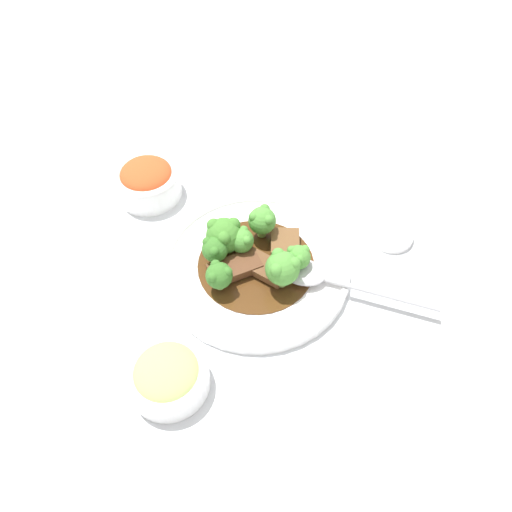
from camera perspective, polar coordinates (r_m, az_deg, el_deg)
The scene contains 16 objects.
ground_plane at distance 0.70m, azimuth 0.00°, elevation -1.71°, with size 4.00×4.00×0.00m, color silver.
main_plate at distance 0.69m, azimuth 0.00°, elevation -1.22°, with size 0.26×0.26×0.02m.
beef_strip_0 at distance 0.70m, azimuth 3.34°, elevation 1.52°, with size 0.05×0.04×0.01m.
beef_strip_1 at distance 0.67m, azimuth 1.02°, elevation -1.33°, with size 0.07×0.07×0.01m.
beef_strip_2 at distance 0.67m, azimuth -2.44°, elevation -1.34°, with size 0.06×0.08×0.01m.
broccoli_floret_0 at distance 0.66m, azimuth -4.72°, elevation 0.79°, with size 0.04×0.04×0.04m.
broccoli_floret_1 at distance 0.69m, azimuth 0.70°, elevation 4.11°, with size 0.04×0.04×0.05m.
broccoli_floret_2 at distance 0.63m, azimuth 3.04°, elevation -1.37°, with size 0.04×0.04×0.06m.
broccoli_floret_3 at distance 0.68m, azimuth -3.67°, elevation 2.41°, with size 0.05×0.05×0.05m.
broccoli_floret_4 at distance 0.67m, azimuth -1.68°, elevation 1.81°, with size 0.03×0.03×0.04m.
broccoli_floret_5 at distance 0.64m, azimuth -4.24°, elevation -2.20°, with size 0.04×0.04×0.04m.
broccoli_floret_6 at distance 0.65m, azimuth 4.86°, elevation -0.12°, with size 0.03×0.03×0.04m.
serving_spoon at distance 0.66m, azimuth 6.71°, elevation -2.20°, with size 0.10×0.21×0.01m.
side_bowl_kimchi at distance 0.79m, azimuth -12.30°, elevation 8.43°, with size 0.10×0.10×0.06m.
side_bowl_appetizer at distance 0.60m, azimuth -10.07°, elevation -13.34°, with size 0.10×0.10×0.05m.
sauce_dish at distance 0.75m, azimuth 15.21°, elevation 2.42°, with size 0.06×0.06×0.01m.
Camera 1 is at (0.41, -0.02, 0.56)m, focal length 35.00 mm.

